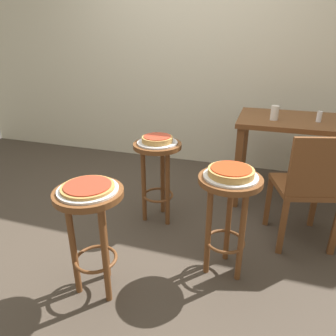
{
  "coord_description": "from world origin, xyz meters",
  "views": [
    {
      "loc": [
        0.82,
        -1.87,
        1.39
      ],
      "look_at": [
        0.23,
        -0.08,
        0.6
      ],
      "focal_mm": 32.68,
      "sensor_mm": 36.0,
      "label": 1
    }
  ],
  "objects_px": {
    "stool_foreground": "(91,219)",
    "pizza_leftside": "(157,139)",
    "stool_leftside": "(158,165)",
    "dining_table": "(302,133)",
    "stool_middle": "(228,204)",
    "serving_plate_leftside": "(157,143)",
    "wooden_chair": "(309,186)",
    "serving_plate_middle": "(231,176)",
    "condiment_shaker": "(319,117)",
    "cup_near_edge": "(275,113)",
    "pizza_middle": "(231,172)",
    "serving_plate_foreground": "(88,189)",
    "pizza_foreground": "(88,187)"
  },
  "relations": [
    {
      "from": "serving_plate_leftside",
      "to": "wooden_chair",
      "type": "xyz_separation_m",
      "value": [
        1.1,
        0.0,
        -0.2
      ]
    },
    {
      "from": "pizza_foreground",
      "to": "stool_leftside",
      "type": "relative_size",
      "value": 0.42
    },
    {
      "from": "serving_plate_middle",
      "to": "pizza_leftside",
      "type": "distance_m",
      "value": 0.76
    },
    {
      "from": "serving_plate_foreground",
      "to": "stool_leftside",
      "type": "distance_m",
      "value": 0.88
    },
    {
      "from": "stool_middle",
      "to": "condiment_shaker",
      "type": "xyz_separation_m",
      "value": [
        0.56,
        1.1,
        0.32
      ]
    },
    {
      "from": "pizza_leftside",
      "to": "wooden_chair",
      "type": "distance_m",
      "value": 1.13
    },
    {
      "from": "serving_plate_foreground",
      "to": "wooden_chair",
      "type": "distance_m",
      "value": 1.47
    },
    {
      "from": "stool_foreground",
      "to": "stool_middle",
      "type": "height_order",
      "value": "same"
    },
    {
      "from": "stool_middle",
      "to": "serving_plate_middle",
      "type": "relative_size",
      "value": 2.1
    },
    {
      "from": "serving_plate_middle",
      "to": "stool_leftside",
      "type": "height_order",
      "value": "serving_plate_middle"
    },
    {
      "from": "pizza_middle",
      "to": "cup_near_edge",
      "type": "relative_size",
      "value": 2.21
    },
    {
      "from": "serving_plate_middle",
      "to": "condiment_shaker",
      "type": "xyz_separation_m",
      "value": [
        0.56,
        1.1,
        0.14
      ]
    },
    {
      "from": "pizza_foreground",
      "to": "cup_near_edge",
      "type": "relative_size",
      "value": 2.34
    },
    {
      "from": "serving_plate_leftside",
      "to": "wooden_chair",
      "type": "relative_size",
      "value": 0.36
    },
    {
      "from": "pizza_foreground",
      "to": "serving_plate_middle",
      "type": "bearing_deg",
      "value": 30.36
    },
    {
      "from": "stool_leftside",
      "to": "dining_table",
      "type": "height_order",
      "value": "dining_table"
    },
    {
      "from": "pizza_foreground",
      "to": "wooden_chair",
      "type": "relative_size",
      "value": 0.33
    },
    {
      "from": "pizza_middle",
      "to": "stool_middle",
      "type": "bearing_deg",
      "value": 0.0
    },
    {
      "from": "serving_plate_leftside",
      "to": "pizza_leftside",
      "type": "height_order",
      "value": "pizza_leftside"
    },
    {
      "from": "cup_near_edge",
      "to": "condiment_shaker",
      "type": "height_order",
      "value": "cup_near_edge"
    },
    {
      "from": "pizza_middle",
      "to": "stool_leftside",
      "type": "height_order",
      "value": "pizza_middle"
    },
    {
      "from": "stool_leftside",
      "to": "dining_table",
      "type": "relative_size",
      "value": 0.61
    },
    {
      "from": "pizza_middle",
      "to": "serving_plate_foreground",
      "type": "bearing_deg",
      "value": -149.64
    },
    {
      "from": "serving_plate_foreground",
      "to": "dining_table",
      "type": "relative_size",
      "value": 0.29
    },
    {
      "from": "stool_middle",
      "to": "dining_table",
      "type": "xyz_separation_m",
      "value": [
        0.47,
        1.16,
        0.16
      ]
    },
    {
      "from": "serving_plate_leftside",
      "to": "condiment_shaker",
      "type": "distance_m",
      "value": 1.35
    },
    {
      "from": "dining_table",
      "to": "cup_near_edge",
      "type": "distance_m",
      "value": 0.33
    },
    {
      "from": "stool_foreground",
      "to": "pizza_leftside",
      "type": "bearing_deg",
      "value": 85.01
    },
    {
      "from": "dining_table",
      "to": "wooden_chair",
      "type": "xyz_separation_m",
      "value": [
        0.02,
        -0.71,
        -0.18
      ]
    },
    {
      "from": "wooden_chair",
      "to": "stool_foreground",
      "type": "bearing_deg",
      "value": -143.95
    },
    {
      "from": "stool_foreground",
      "to": "pizza_leftside",
      "type": "distance_m",
      "value": 0.88
    },
    {
      "from": "serving_plate_foreground",
      "to": "pizza_middle",
      "type": "height_order",
      "value": "pizza_middle"
    },
    {
      "from": "pizza_leftside",
      "to": "cup_near_edge",
      "type": "relative_size",
      "value": 1.96
    },
    {
      "from": "stool_middle",
      "to": "dining_table",
      "type": "height_order",
      "value": "dining_table"
    },
    {
      "from": "serving_plate_foreground",
      "to": "pizza_leftside",
      "type": "distance_m",
      "value": 0.86
    },
    {
      "from": "stool_middle",
      "to": "stool_leftside",
      "type": "bearing_deg",
      "value": 143.48
    },
    {
      "from": "serving_plate_foreground",
      "to": "condiment_shaker",
      "type": "distance_m",
      "value": 1.96
    },
    {
      "from": "stool_foreground",
      "to": "serving_plate_middle",
      "type": "xyz_separation_m",
      "value": [
        0.69,
        0.4,
        0.18
      ]
    },
    {
      "from": "pizza_foreground",
      "to": "condiment_shaker",
      "type": "relative_size",
      "value": 3.2
    },
    {
      "from": "stool_middle",
      "to": "pizza_middle",
      "type": "bearing_deg",
      "value": 0.0
    },
    {
      "from": "stool_leftside",
      "to": "wooden_chair",
      "type": "distance_m",
      "value": 1.1
    },
    {
      "from": "stool_leftside",
      "to": "pizza_leftside",
      "type": "distance_m",
      "value": 0.21
    },
    {
      "from": "pizza_middle",
      "to": "stool_leftside",
      "type": "relative_size",
      "value": 0.4
    },
    {
      "from": "serving_plate_foreground",
      "to": "condiment_shaker",
      "type": "height_order",
      "value": "condiment_shaker"
    },
    {
      "from": "serving_plate_middle",
      "to": "cup_near_edge",
      "type": "bearing_deg",
      "value": 78.54
    },
    {
      "from": "serving_plate_middle",
      "to": "condiment_shaker",
      "type": "bearing_deg",
      "value": 62.88
    },
    {
      "from": "serving_plate_leftside",
      "to": "pizza_leftside",
      "type": "xyz_separation_m",
      "value": [
        -0.0,
        -0.0,
        0.03
      ]
    },
    {
      "from": "serving_plate_foreground",
      "to": "serving_plate_middle",
      "type": "height_order",
      "value": "same"
    },
    {
      "from": "pizza_middle",
      "to": "wooden_chair",
      "type": "distance_m",
      "value": 0.71
    },
    {
      "from": "pizza_middle",
      "to": "wooden_chair",
      "type": "relative_size",
      "value": 0.31
    }
  ]
}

